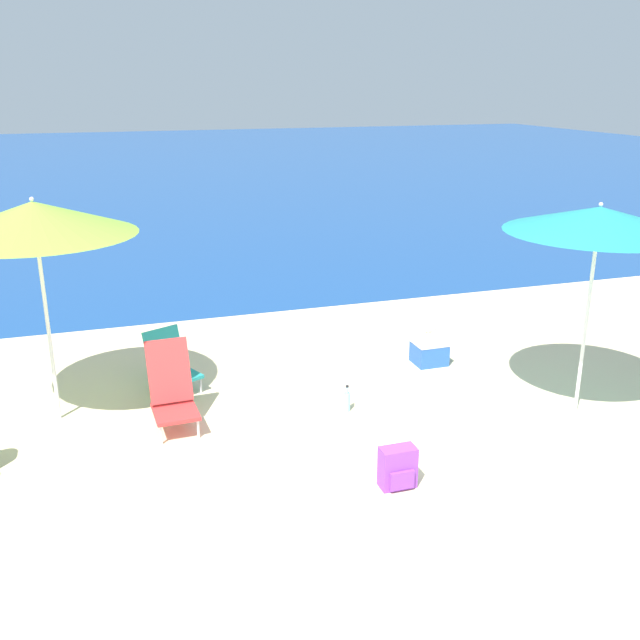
% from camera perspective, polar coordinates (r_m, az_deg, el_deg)
% --- Properties ---
extents(ground_plane, '(60.00, 60.00, 0.00)m').
position_cam_1_polar(ground_plane, '(5.83, 3.60, -14.38)').
color(ground_plane, beige).
extents(sea_water, '(60.00, 40.00, 0.01)m').
position_cam_1_polar(sea_water, '(29.73, -14.70, 11.92)').
color(sea_water, '#19478C').
rests_on(sea_water, ground).
extents(beach_umbrella_lime, '(1.83, 1.83, 2.19)m').
position_cam_1_polar(beach_umbrella_lime, '(6.98, -21.90, 7.53)').
color(beach_umbrella_lime, white).
rests_on(beach_umbrella_lime, ground).
extents(beach_umbrella_teal, '(1.74, 1.74, 2.11)m').
position_cam_1_polar(beach_umbrella_teal, '(7.12, 21.43, 7.48)').
color(beach_umbrella_teal, white).
rests_on(beach_umbrella_teal, ground).
extents(beach_chair_red, '(0.43, 0.63, 0.82)m').
position_cam_1_polar(beach_chair_red, '(6.96, -11.77, -5.46)').
color(beach_chair_red, silver).
rests_on(beach_chair_red, ground).
extents(beach_chair_teal, '(0.60, 0.65, 0.65)m').
position_cam_1_polar(beach_chair_teal, '(7.81, -11.91, -3.36)').
color(beach_chair_teal, silver).
rests_on(beach_chair_teal, ground).
extents(backpack_purple, '(0.30, 0.19, 0.35)m').
position_cam_1_polar(backpack_purple, '(5.97, 6.24, -11.67)').
color(backpack_purple, purple).
rests_on(backpack_purple, ground).
extents(water_bottle, '(0.06, 0.06, 0.28)m').
position_cam_1_polar(water_bottle, '(7.22, 2.18, -6.49)').
color(water_bottle, '#8CCCEA').
rests_on(water_bottle, ground).
extents(cooler_box, '(0.38, 0.34, 0.31)m').
position_cam_1_polar(cooler_box, '(8.47, 8.74, -2.45)').
color(cooler_box, '#2859B2').
rests_on(cooler_box, ground).
extents(seagull, '(0.27, 0.11, 0.23)m').
position_cam_1_polar(seagull, '(9.33, 8.74, -0.58)').
color(seagull, gold).
rests_on(seagull, ground).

